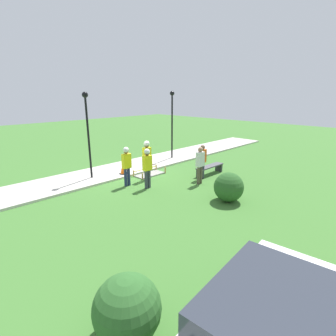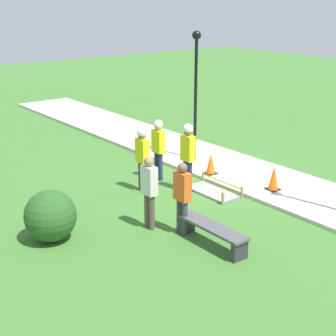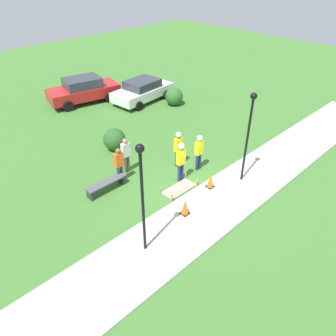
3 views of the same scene
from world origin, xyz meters
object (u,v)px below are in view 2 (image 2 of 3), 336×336
at_px(worker_trainee, 158,144).
at_px(lamppost_near, 196,77).
at_px(park_bench, 212,231).
at_px(bystander_in_gray_shirt, 149,188).
at_px(worker_assistant, 188,151).
at_px(bystander_in_orange_shirt, 182,194).
at_px(traffic_cone_near_patch, 274,178).
at_px(traffic_cone_far_patch, 211,164).
at_px(worker_supervisor, 142,154).

distance_m(worker_trainee, lamppost_near, 2.71).
relative_size(park_bench, bystander_in_gray_shirt, 1.06).
bearing_deg(worker_assistant, bystander_in_gray_shirt, 119.82).
height_order(worker_assistant, bystander_in_orange_shirt, worker_assistant).
distance_m(traffic_cone_near_patch, lamppost_near, 4.24).
bearing_deg(park_bench, worker_trainee, -21.87).
distance_m(bystander_in_orange_shirt, bystander_in_gray_shirt, 0.81).
bearing_deg(worker_assistant, park_bench, 149.08).
height_order(traffic_cone_near_patch, bystander_in_orange_shirt, bystander_in_orange_shirt).
bearing_deg(park_bench, lamppost_near, -37.34).
distance_m(traffic_cone_far_patch, worker_supervisor, 2.41).
bearing_deg(park_bench, bystander_in_orange_shirt, 9.01).
relative_size(traffic_cone_far_patch, worker_trainee, 0.35).
height_order(traffic_cone_near_patch, worker_trainee, worker_trainee).
height_order(bystander_in_orange_shirt, bystander_in_gray_shirt, bystander_in_gray_shirt).
relative_size(traffic_cone_near_patch, worker_assistant, 0.35).
bearing_deg(traffic_cone_far_patch, worker_trainee, 60.87).
xyz_separation_m(worker_trainee, lamppost_near, (0.69, -2.02, 1.67)).
relative_size(worker_supervisor, worker_trainee, 0.99).
xyz_separation_m(park_bench, bystander_in_orange_shirt, (0.87, 0.14, 0.63)).
bearing_deg(bystander_in_gray_shirt, lamppost_near, -52.40).
relative_size(bystander_in_gray_shirt, lamppost_near, 0.43).
height_order(traffic_cone_far_patch, bystander_in_orange_shirt, bystander_in_orange_shirt).
distance_m(bystander_in_gray_shirt, lamppost_near, 5.61).
xyz_separation_m(traffic_cone_near_patch, worker_assistant, (1.59, 1.77, 0.74)).
bearing_deg(traffic_cone_near_patch, worker_assistant, 48.22).
xyz_separation_m(worker_supervisor, worker_assistant, (-0.81, -0.96, 0.10)).
relative_size(traffic_cone_far_patch, lamppost_near, 0.16).
height_order(worker_supervisor, worker_assistant, worker_assistant).
distance_m(traffic_cone_far_patch, lamppost_near, 2.84).
height_order(traffic_cone_far_patch, worker_trainee, worker_trainee).
bearing_deg(worker_supervisor, park_bench, 168.37).
relative_size(worker_supervisor, lamppost_near, 0.44).
distance_m(worker_assistant, worker_trainee, 1.27).
distance_m(worker_supervisor, bystander_in_orange_shirt, 2.95).
height_order(traffic_cone_near_patch, traffic_cone_far_patch, traffic_cone_near_patch).
xyz_separation_m(bystander_in_orange_shirt, bystander_in_gray_shirt, (0.70, 0.41, 0.03)).
bearing_deg(worker_supervisor, worker_trainee, -63.08).
distance_m(worker_assistant, lamppost_near, 3.19).
distance_m(traffic_cone_near_patch, bystander_in_orange_shirt, 3.69).
height_order(worker_trainee, lamppost_near, lamppost_near).
distance_m(worker_supervisor, bystander_in_gray_shirt, 2.48).
bearing_deg(traffic_cone_far_patch, lamppost_near, -23.12).
bearing_deg(bystander_in_gray_shirt, worker_trainee, -40.68).
xyz_separation_m(traffic_cone_far_patch, bystander_in_orange_shirt, (-2.49, 3.19, 0.56)).
relative_size(worker_trainee, bystander_in_orange_shirt, 1.06).
distance_m(traffic_cone_near_patch, park_bench, 3.72).
distance_m(worker_assistant, bystander_in_gray_shirt, 2.61).
distance_m(park_bench, worker_assistant, 3.44).
height_order(park_bench, worker_assistant, worker_assistant).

